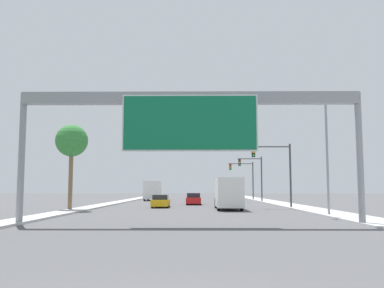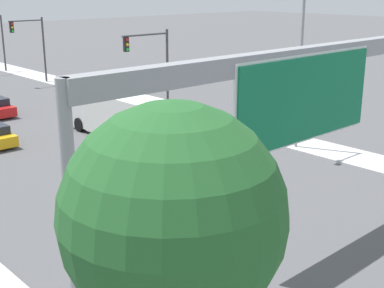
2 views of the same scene
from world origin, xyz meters
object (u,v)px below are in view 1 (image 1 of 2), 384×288
object	(u,v)px
car_far_left	(194,199)
palm_tree_background	(72,142)
truck_box_primary	(228,194)
truck_box_secondary	(153,191)
car_far_center	(161,201)
traffic_light_near_intersection	(278,165)
sign_gantry	(190,115)
street_lamp_right	(323,142)
traffic_light_far_intersection	(245,174)
traffic_light_mid_block	(254,172)

from	to	relation	value
car_far_left	palm_tree_background	distance (m)	19.13
truck_box_primary	truck_box_secondary	distance (m)	31.44
car_far_left	truck_box_primary	bearing A→B (deg)	-74.00
car_far_left	truck_box_secondary	bearing A→B (deg)	111.88
car_far_center	truck_box_secondary	xyz separation A→B (m)	(-3.50, 25.36, 0.97)
traffic_light_near_intersection	palm_tree_background	world-z (taller)	palm_tree_background
sign_gantry	truck_box_primary	world-z (taller)	sign_gantry
sign_gantry	truck_box_secondary	world-z (taller)	sign_gantry
palm_tree_background	street_lamp_right	distance (m)	22.96
truck_box_secondary	traffic_light_near_intersection	bearing A→B (deg)	-59.28
car_far_left	traffic_light_far_intersection	xyz separation A→B (m)	(8.92, 20.56, 3.75)
car_far_center	street_lamp_right	size ratio (longest dim) A/B	0.45
car_far_center	traffic_light_near_intersection	size ratio (longest dim) A/B	0.64
sign_gantry	traffic_light_mid_block	size ratio (longest dim) A/B	2.97
truck_box_secondary	traffic_light_mid_block	bearing A→B (deg)	-23.02
truck_box_secondary	car_far_center	bearing A→B (deg)	-82.14
truck_box_primary	traffic_light_far_intersection	size ratio (longest dim) A/B	1.24
car_far_left	traffic_light_near_intersection	bearing A→B (deg)	-46.48
car_far_center	palm_tree_background	distance (m)	11.70
truck_box_secondary	traffic_light_near_intersection	world-z (taller)	traffic_light_near_intersection
palm_tree_background	street_lamp_right	world-z (taller)	street_lamp_right
traffic_light_near_intersection	truck_box_primary	bearing A→B (deg)	-153.19
truck_box_primary	traffic_light_mid_block	bearing A→B (deg)	76.01
palm_tree_background	street_lamp_right	bearing A→B (deg)	-19.85
sign_gantry	truck_box_secondary	distance (m)	47.75
palm_tree_background	street_lamp_right	xyz separation A→B (m)	(21.58, -7.79, -0.92)
palm_tree_background	truck_box_primary	bearing A→B (deg)	7.24
truck_box_secondary	traffic_light_far_intersection	size ratio (longest dim) A/B	1.15
car_far_center	truck_box_secondary	bearing A→B (deg)	97.86
car_far_left	truck_box_primary	size ratio (longest dim) A/B	0.58
sign_gantry	palm_tree_background	world-z (taller)	palm_tree_background
car_far_center	street_lamp_right	distance (m)	20.07
traffic_light_far_intersection	car_far_center	bearing A→B (deg)	-113.56
street_lamp_right	car_far_center	bearing A→B (deg)	134.10
car_far_center	palm_tree_background	size ratio (longest dim) A/B	0.53
sign_gantry	street_lamp_right	size ratio (longest dim) A/B	2.13
traffic_light_mid_block	palm_tree_background	size ratio (longest dim) A/B	0.84
traffic_light_near_intersection	street_lamp_right	size ratio (longest dim) A/B	0.71
sign_gantry	traffic_light_near_intersection	bearing A→B (deg)	65.98
truck_box_secondary	traffic_light_near_intersection	size ratio (longest dim) A/B	1.13
sign_gantry	palm_tree_background	xyz separation A→B (m)	(-11.54, 15.45, 0.09)
sign_gantry	car_far_center	bearing A→B (deg)	99.19
palm_tree_background	car_far_center	bearing A→B (deg)	37.57
sign_gantry	traffic_light_mid_block	bearing A→B (deg)	77.12
car_far_left	traffic_light_mid_block	xyz separation A→B (m)	(9.17, 10.56, 3.81)
car_far_center	traffic_light_far_intersection	bearing A→B (deg)	66.44
car_far_center	truck_box_secondary	size ratio (longest dim) A/B	0.57
sign_gantry	truck_box_secondary	xyz separation A→B (m)	(-7.00, 46.99, -4.78)
sign_gantry	truck_box_primary	distance (m)	18.36
traffic_light_mid_block	street_lamp_right	xyz separation A→B (m)	(0.87, -32.47, 1.07)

